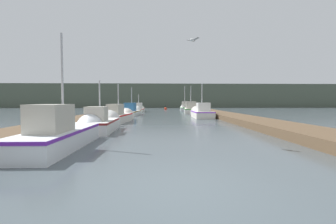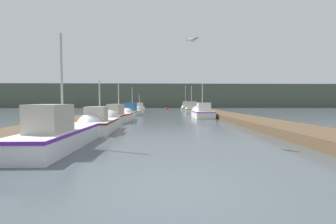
# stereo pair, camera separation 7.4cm
# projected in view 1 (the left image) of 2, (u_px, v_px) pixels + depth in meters

# --- Properties ---
(ground_plane) EXTENTS (200.00, 200.00, 0.00)m
(ground_plane) POSITION_uv_depth(u_px,v_px,m) (178.00, 190.00, 4.29)
(ground_plane) COLOR #424C51
(dock_left) EXTENTS (2.68, 40.00, 0.44)m
(dock_left) POSITION_uv_depth(u_px,v_px,m) (93.00, 118.00, 20.04)
(dock_left) COLOR brown
(dock_left) RESTS_ON ground_plane
(dock_right) EXTENTS (2.68, 40.00, 0.44)m
(dock_right) POSITION_uv_depth(u_px,v_px,m) (234.00, 117.00, 20.47)
(dock_right) COLOR brown
(dock_right) RESTS_ON ground_plane
(distant_shore_ridge) EXTENTS (120.00, 16.00, 6.11)m
(distant_shore_ridge) POSITION_uv_depth(u_px,v_px,m) (162.00, 96.00, 64.48)
(distant_shore_ridge) COLOR #4C5647
(distant_shore_ridge) RESTS_ON ground_plane
(fishing_boat_0) EXTENTS (1.54, 5.73, 4.54)m
(fishing_boat_0) POSITION_uv_depth(u_px,v_px,m) (66.00, 133.00, 8.55)
(fishing_boat_0) COLOR silver
(fishing_boat_0) RESTS_ON ground_plane
(fishing_boat_1) EXTENTS (1.76, 4.60, 3.30)m
(fishing_boat_1) POSITION_uv_depth(u_px,v_px,m) (102.00, 123.00, 13.00)
(fishing_boat_1) COLOR silver
(fishing_boat_1) RESTS_ON ground_plane
(fishing_boat_2) EXTENTS (1.98, 5.03, 3.46)m
(fishing_boat_2) POSITION_uv_depth(u_px,v_px,m) (119.00, 116.00, 18.40)
(fishing_boat_2) COLOR silver
(fishing_boat_2) RESTS_ON ground_plane
(fishing_boat_3) EXTENTS (1.83, 4.68, 4.02)m
(fishing_boat_3) POSITION_uv_depth(u_px,v_px,m) (201.00, 113.00, 23.31)
(fishing_boat_3) COLOR silver
(fishing_boat_3) RESTS_ON ground_plane
(fishing_boat_4) EXTENTS (2.04, 5.66, 3.86)m
(fishing_boat_4) POSITION_uv_depth(u_px,v_px,m) (132.00, 111.00, 27.42)
(fishing_boat_4) COLOR silver
(fishing_boat_4) RESTS_ON ground_plane
(fishing_boat_5) EXTENTS (2.08, 4.66, 4.28)m
(fishing_boat_5) POSITION_uv_depth(u_px,v_px,m) (191.00, 109.00, 31.65)
(fishing_boat_5) COLOR silver
(fishing_boat_5) RESTS_ON ground_plane
(fishing_boat_6) EXTENTS (1.68, 4.62, 3.26)m
(fishing_boat_6) POSITION_uv_depth(u_px,v_px,m) (139.00, 109.00, 36.19)
(fishing_boat_6) COLOR silver
(fishing_boat_6) RESTS_ON ground_plane
(fishing_boat_7) EXTENTS (1.92, 5.46, 4.84)m
(fishing_boat_7) POSITION_uv_depth(u_px,v_px,m) (185.00, 108.00, 40.33)
(fishing_boat_7) COLOR silver
(fishing_boat_7) RESTS_ON ground_plane
(mooring_piling_0) EXTENTS (0.23, 0.23, 1.18)m
(mooring_piling_0) POSITION_uv_depth(u_px,v_px,m) (51.00, 127.00, 9.36)
(mooring_piling_0) COLOR #473523
(mooring_piling_0) RESTS_ON ground_plane
(mooring_piling_1) EXTENTS (0.24, 0.24, 1.17)m
(mooring_piling_1) POSITION_uv_depth(u_px,v_px,m) (196.00, 108.00, 34.56)
(mooring_piling_1) COLOR #473523
(mooring_piling_1) RESTS_ON ground_plane
(mooring_piling_2) EXTENTS (0.26, 0.26, 1.24)m
(mooring_piling_2) POSITION_uv_depth(u_px,v_px,m) (110.00, 113.00, 20.12)
(mooring_piling_2) COLOR #473523
(mooring_piling_2) RESTS_ON ground_plane
(mooring_piling_3) EXTENTS (0.25, 0.25, 1.10)m
(mooring_piling_3) POSITION_uv_depth(u_px,v_px,m) (136.00, 107.00, 42.56)
(mooring_piling_3) COLOR #473523
(mooring_piling_3) RESTS_ON ground_plane
(channel_buoy) EXTENTS (0.55, 0.55, 1.05)m
(channel_buoy) POSITION_uv_depth(u_px,v_px,m) (166.00, 109.00, 45.10)
(channel_buoy) COLOR red
(channel_buoy) RESTS_ON ground_plane
(seagull_lead) EXTENTS (0.47, 0.48, 0.12)m
(seagull_lead) POSITION_uv_depth(u_px,v_px,m) (193.00, 40.00, 8.72)
(seagull_lead) COLOR white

